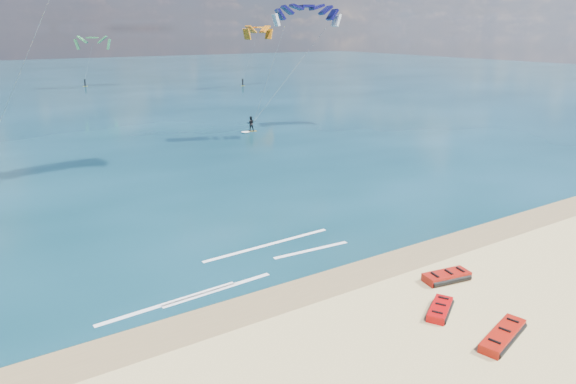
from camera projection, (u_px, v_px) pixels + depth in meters
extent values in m
plane|color=tan|center=(94.00, 143.00, 52.14)|extent=(320.00, 320.00, 0.00)
cube|color=brown|center=(289.00, 295.00, 22.36)|extent=(320.00, 2.40, 0.01)
cube|color=#082830|center=(21.00, 86.00, 103.64)|extent=(320.00, 200.00, 0.04)
cube|color=gold|center=(251.00, 131.00, 57.69)|extent=(1.37, 0.70, 0.06)
imported|color=black|center=(251.00, 124.00, 57.44)|extent=(1.00, 0.92, 1.66)
cylinder|color=black|center=(254.00, 121.00, 57.26)|extent=(0.52, 0.16, 0.04)
cube|color=white|center=(268.00, 245.00, 27.44)|extent=(7.70, 0.52, 0.01)
cube|color=white|center=(218.00, 289.00, 22.71)|extent=(5.28, 0.53, 0.01)
cube|color=white|center=(169.00, 303.00, 21.60)|extent=(6.21, 0.57, 0.01)
cube|color=white|center=(311.00, 250.00, 26.78)|extent=(4.39, 0.55, 0.01)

